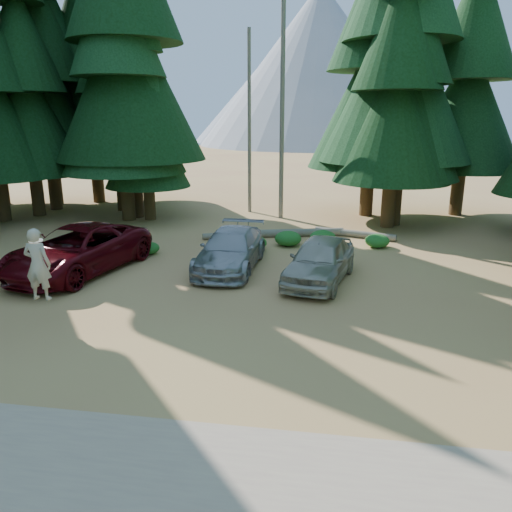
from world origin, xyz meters
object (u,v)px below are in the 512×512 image
object	(u,v)px
red_pickup	(78,250)
silver_minivan_right	(320,260)
log_mid	(355,234)
silver_minivan_center	(231,250)
log_right	(284,233)
log_left	(245,235)
frisbee_player	(38,264)

from	to	relation	value
red_pickup	silver_minivan_right	bearing A→B (deg)	14.17
silver_minivan_right	log_mid	xyz separation A→B (m)	(1.41, 6.71, -0.60)
silver_minivan_center	silver_minivan_right	xyz separation A→B (m)	(3.30, -1.00, 0.04)
silver_minivan_center	log_mid	bearing A→B (deg)	51.98
log_mid	log_right	size ratio (longest dim) A/B	0.67
log_left	log_mid	size ratio (longest dim) A/B	1.04
log_left	silver_minivan_right	bearing A→B (deg)	-79.30
frisbee_player	log_mid	bearing A→B (deg)	-130.46
silver_minivan_right	log_right	xyz separation A→B (m)	(-1.87, 6.24, -0.58)
silver_minivan_center	log_mid	size ratio (longest dim) A/B	1.29
silver_minivan_center	frisbee_player	world-z (taller)	frisbee_player
red_pickup	log_right	bearing A→B (deg)	56.26
silver_minivan_right	red_pickup	bearing A→B (deg)	-165.82
silver_minivan_center	log_left	size ratio (longest dim) A/B	1.24
red_pickup	log_right	size ratio (longest dim) A/B	1.06
red_pickup	frisbee_player	bearing A→B (deg)	-62.34
log_mid	log_right	distance (m)	3.31
log_left	red_pickup	bearing A→B (deg)	-150.49
log_mid	log_right	bearing A→B (deg)	-154.23
log_mid	log_left	bearing A→B (deg)	-152.30
red_pickup	silver_minivan_center	xyz separation A→B (m)	(5.33, 1.29, -0.12)
red_pickup	frisbee_player	world-z (taller)	frisbee_player
red_pickup	silver_minivan_center	distance (m)	5.49
silver_minivan_center	silver_minivan_right	world-z (taller)	silver_minivan_right
log_right	red_pickup	bearing A→B (deg)	-151.25
silver_minivan_center	log_mid	distance (m)	7.42
red_pickup	log_mid	size ratio (longest dim) A/B	1.58
silver_minivan_right	log_mid	distance (m)	6.88
frisbee_player	log_mid	xyz separation A→B (m)	(8.86, 11.24, -1.46)
log_mid	log_right	xyz separation A→B (m)	(-3.28, -0.47, 0.02)
silver_minivan_center	log_right	size ratio (longest dim) A/B	0.87
red_pickup	frisbee_player	size ratio (longest dim) A/B	3.01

